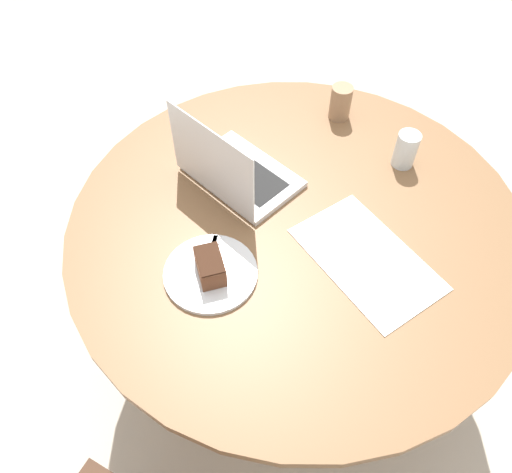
{
  "coord_description": "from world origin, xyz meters",
  "views": [
    {
      "loc": [
        0.85,
        -0.19,
        1.76
      ],
      "look_at": [
        0.08,
        -0.12,
        0.75
      ],
      "focal_mm": 35.0,
      "sensor_mm": 36.0,
      "label": 1
    }
  ],
  "objects": [
    {
      "name": "ground_plane",
      "position": [
        0.0,
        0.0,
        0.0
      ],
      "size": [
        12.0,
        12.0,
        0.0
      ],
      "primitive_type": "plane",
      "color": "#B7AD9E"
    },
    {
      "name": "water_glass",
      "position": [
        -0.19,
        0.34,
        0.76
      ],
      "size": [
        0.07,
        0.07,
        0.11
      ],
      "color": "silver",
      "rests_on": "dining_table"
    },
    {
      "name": "cake_slice",
      "position": [
        0.16,
        -0.24,
        0.75
      ],
      "size": [
        0.11,
        0.08,
        0.06
      ],
      "rotation": [
        0.0,
        0.0,
        0.19
      ],
      "color": "brown",
      "rests_on": "plate"
    },
    {
      "name": "dining_table",
      "position": [
        0.0,
        0.0,
        0.57
      ],
      "size": [
        1.26,
        1.26,
        0.71
      ],
      "color": "brown",
      "rests_on": "ground_plane"
    },
    {
      "name": "fork",
      "position": [
        0.11,
        -0.24,
        0.72
      ],
      "size": [
        0.17,
        0.06,
        0.0
      ],
      "rotation": [
        0.0,
        0.0,
        2.89
      ],
      "color": "silver",
      "rests_on": "plate"
    },
    {
      "name": "laptop",
      "position": [
        -0.15,
        -0.16,
        0.76
      ],
      "size": [
        0.38,
        0.37,
        0.25
      ],
      "rotation": [
        0.0,
        0.0,
        6.98
      ],
      "color": "silver",
      "rests_on": "dining_table"
    },
    {
      "name": "plate",
      "position": [
        0.16,
        -0.24,
        0.72
      ],
      "size": [
        0.24,
        0.24,
        0.01
      ],
      "color": "silver",
      "rests_on": "dining_table"
    },
    {
      "name": "coffee_glass",
      "position": [
        -0.42,
        0.2,
        0.76
      ],
      "size": [
        0.07,
        0.07,
        0.11
      ],
      "color": "#997556",
      "rests_on": "dining_table"
    },
    {
      "name": "paper_document",
      "position": [
        0.15,
        0.16,
        0.71
      ],
      "size": [
        0.44,
        0.38,
        0.0
      ],
      "rotation": [
        0.0,
        0.0,
        0.5
      ],
      "color": "white",
      "rests_on": "dining_table"
    }
  ]
}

